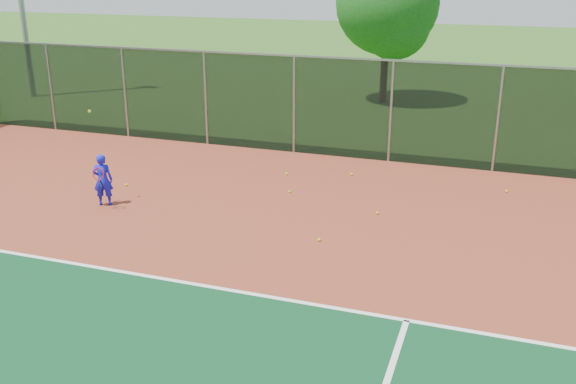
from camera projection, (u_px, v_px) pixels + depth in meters
The scene contains 11 objects.
court_apron at pixel (273, 331), 10.39m from camera, with size 30.00×20.00×0.02m, color brown.
fence_back at pixel (391, 111), 18.77m from camera, with size 30.00×0.06×3.03m.
tennis_player at pixel (103, 180), 15.56m from camera, with size 0.59×0.65×2.34m.
practice_ball_0 at pixel (126, 185), 17.11m from camera, with size 0.07×0.07×0.07m, color yellow.
practice_ball_1 at pixel (377, 213), 15.18m from camera, with size 0.07×0.07×0.07m, color yellow.
practice_ball_2 at pixel (290, 192), 16.60m from camera, with size 0.07×0.07×0.07m, color yellow.
practice_ball_3 at pixel (352, 174), 17.96m from camera, with size 0.07×0.07×0.07m, color yellow.
practice_ball_5 at pixel (287, 174), 18.01m from camera, with size 0.07×0.07×0.07m, color yellow.
practice_ball_6 at pixel (507, 191), 16.63m from camera, with size 0.07×0.07×0.07m, color yellow.
practice_ball_7 at pixel (319, 240), 13.71m from camera, with size 0.07×0.07×0.07m, color yellow.
tree_back_left at pixel (389, 8), 26.18m from camera, with size 4.23×4.23×6.22m.
Camera 1 is at (3.17, -6.45, 5.63)m, focal length 40.00 mm.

